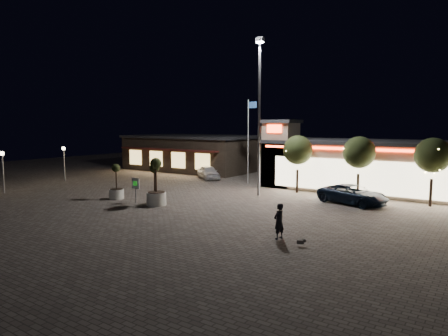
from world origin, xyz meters
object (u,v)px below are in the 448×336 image
Objects in this scene: white_sedan at (208,172)px; planter_mid at (156,191)px; pickup_truck at (353,194)px; pedestrian at (279,221)px; valet_sign at (136,186)px; planter_left at (116,188)px.

white_sedan is 14.11m from planter_mid.
white_sedan is at bearing 111.60° from planter_mid.
pickup_truck is 10.93m from pedestrian.
valet_sign is at bearing -89.11° from pedestrian.
valet_sign is (-12.73, 2.39, 0.37)m from pedestrian.
pickup_truck is at bearing 27.90° from planter_left.
white_sedan is 13.76m from valet_sign.
valet_sign is (-13.11, -8.53, 0.58)m from pickup_truck.
planter_mid is at bearing -121.32° from white_sedan.
planter_mid reaches higher than white_sedan.
valet_sign is (-1.85, -0.22, 0.24)m from planter_mid.
pedestrian is 0.99× the size of valet_sign.
pedestrian is at bearing -10.65° from valet_sign.
valet_sign reaches higher than pedestrian.
valet_sign is at bearing -173.34° from planter_mid.
pedestrian is 15.39m from planter_left.
planter_mid is (-11.26, -8.31, 0.34)m from pickup_truck.
pedestrian reaches higher than white_sedan.
pedestrian is at bearing -166.01° from pickup_truck.
white_sedan is 2.21× the size of valet_sign.
white_sedan is 1.48× the size of planter_left.
planter_mid is (4.27, -0.09, 0.20)m from planter_left.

